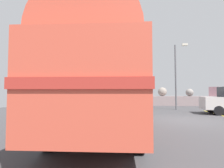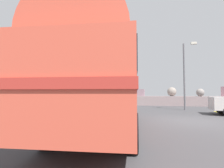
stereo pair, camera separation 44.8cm
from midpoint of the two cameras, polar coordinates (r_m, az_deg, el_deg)
The scene contains 4 objects.
ground at distance 10.21m, azimuth 21.46°, elevation -10.89°, with size 32.00×26.00×0.02m.
breakwater at distance 21.80m, azimuth 15.00°, elevation -4.78°, with size 31.36×2.19×2.50m.
vintage_coach at distance 7.12m, azimuth -4.24°, elevation 1.83°, with size 3.28×8.78×3.70m.
lamp_post at distance 16.36m, azimuth 19.40°, elevation 3.52°, with size 1.02×0.51×5.69m.
Camera 1 is at (-2.35, -9.92, 1.46)m, focal length 28.50 mm.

